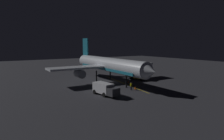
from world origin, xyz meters
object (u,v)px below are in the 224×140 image
Objects in this scene: traffic_cone_near_right at (135,88)px; traffic_cone_far at (128,82)px; airliner at (107,65)px; traffic_cone_under_wing at (108,88)px; traffic_cone_near_left at (136,88)px; ground_crew_worker at (131,86)px; baggage_truck at (105,89)px; catering_truck at (136,75)px.

traffic_cone_near_right is 7.10m from traffic_cone_far.
airliner is 11.98m from traffic_cone_near_right.
traffic_cone_near_right is 6.29m from traffic_cone_under_wing.
traffic_cone_under_wing is 1.00× the size of traffic_cone_far.
airliner is 67.90× the size of traffic_cone_near_left.
airliner is at bearing -93.14° from ground_crew_worker.
baggage_truck is 8.55m from traffic_cone_near_left.
traffic_cone_near_left is 1.00× the size of traffic_cone_under_wing.
traffic_cone_under_wing is (5.57, -2.93, 0.00)m from traffic_cone_near_right.
catering_truck is (-16.83, -10.50, -0.01)m from baggage_truck.
airliner is at bearing -12.40° from catering_truck.
airliner is 5.69× the size of catering_truck.
traffic_cone_far is (-8.54, -3.52, 0.00)m from traffic_cone_under_wing.
traffic_cone_near_left is (-8.46, -0.65, -1.02)m from baggage_truck.
traffic_cone_near_right is (-0.36, -0.69, 0.00)m from traffic_cone_near_left.
catering_truck is 3.77× the size of ground_crew_worker.
baggage_truck is at bearing 8.67° from traffic_cone_near_right.
traffic_cone_under_wing is (-3.25, -4.27, -1.02)m from baggage_truck.
catering_truck is 13.56m from ground_crew_worker.
ground_crew_worker is 8.28m from traffic_cone_far.
catering_truck reaches higher than traffic_cone_far.
baggage_truck reaches higher than traffic_cone_near_right.
airliner reaches higher than ground_crew_worker.
airliner is 10.41m from traffic_cone_under_wing.
traffic_cone_near_right is at bearing 152.28° from traffic_cone_under_wing.
airliner is at bearing -122.55° from baggage_truck.
baggage_truck is 3.80× the size of ground_crew_worker.
baggage_truck reaches higher than traffic_cone_under_wing.
traffic_cone_under_wing is at bearing 60.15° from airliner.
airliner is at bearing -50.53° from traffic_cone_far.
traffic_cone_near_right and traffic_cone_far have the same top height.
traffic_cone_under_wing is (13.58, 6.23, -1.01)m from catering_truck.
ground_crew_worker is 1.33m from traffic_cone_near_left.
traffic_cone_near_left is at bearing 145.21° from traffic_cone_under_wing.
traffic_cone_under_wing is at bearing -127.29° from baggage_truck.
traffic_cone_far is at bearing 129.47° from airliner.
traffic_cone_far is at bearing -157.63° from traffic_cone_under_wing.
airliner is 67.90× the size of traffic_cone_near_right.
traffic_cone_near_right is at bearing -171.33° from baggage_truck.
ground_crew_worker is (9.52, 9.65, -0.37)m from catering_truck.
traffic_cone_near_left is 1.00× the size of traffic_cone_near_right.
traffic_cone_far is at bearing -114.79° from traffic_cone_near_right.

